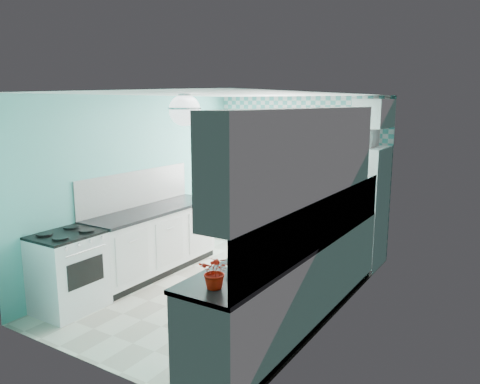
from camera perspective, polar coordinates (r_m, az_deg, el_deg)
The scene contains 26 objects.
floor at distance 6.30m, azimuth -1.62°, elevation -11.64°, with size 3.00×4.40×0.02m, color silver.
ceiling at distance 5.82m, azimuth -1.76°, elevation 11.91°, with size 3.00×4.40×0.02m, color white.
wall_back at distance 7.84m, azimuth 7.32°, elevation 2.33°, with size 3.00×0.02×2.50m, color #64C8BF.
wall_front at distance 4.33m, azimuth -18.22°, elevation -5.16°, with size 3.00×0.02×2.50m, color #64C8BF.
wall_left at distance 6.88m, azimuth -12.21°, elevation 0.97°, with size 0.02×4.40×2.50m, color #64C8BF.
wall_right at distance 5.27m, azimuth 12.11°, elevation -2.03°, with size 0.02×4.40×2.50m, color #64C8BF.
accent_wall at distance 7.82m, azimuth 7.25°, elevation 2.31°, with size 3.00×0.01×2.50m, color #51B7B1.
window at distance 7.91m, azimuth 4.91°, elevation 4.65°, with size 1.04×0.05×1.44m.
backsplash_right at distance 4.92m, azimuth 10.24°, elevation -3.52°, with size 0.02×3.60×0.51m, color white.
backsplash_left at distance 6.82m, azimuth -12.50°, elevation 0.41°, with size 0.02×2.15×0.51m, color white.
upper_cabinets_right at distance 4.67m, azimuth 7.87°, elevation 4.57°, with size 0.33×3.20×0.90m, color white.
upper_cabinet_fridge at distance 6.95m, azimuth 16.07°, elevation 9.19°, with size 0.40×0.74×0.40m, color white.
ceiling_light at distance 5.18m, azimuth -6.75°, elevation 9.90°, with size 0.34×0.34×0.35m.
base_cabinets_right at distance 5.26m, azimuth 7.00°, elevation -11.01°, with size 0.60×3.60×0.90m, color white.
countertop_right at distance 5.11m, azimuth 6.97°, elevation -6.09°, with size 0.63×3.60×0.04m, color black.
base_cabinets_left at distance 6.80m, azimuth -10.50°, elevation -6.01°, with size 0.60×2.15×0.90m, color white.
countertop_left at distance 6.67m, azimuth -10.54°, elevation -2.17°, with size 0.63×2.15×0.04m, color black.
fridge at distance 7.15m, azimuth 14.01°, elevation -1.70°, with size 0.77×0.77×1.77m.
stove at distance 5.87m, azimuth -20.16°, elevation -8.99°, with size 0.61×0.76×0.91m.
sink at distance 6.03m, azimuth 11.38°, elevation -3.45°, with size 0.44×0.37×0.53m.
rug at distance 6.56m, azimuth 1.07°, elevation -10.55°, with size 0.61×0.87×0.01m, color maroon.
dish_towel at distance 5.99m, azimuth 7.24°, elevation -7.96°, with size 0.02×0.27×0.40m, color #51ABA7.
fruit_bowl at distance 4.14m, azimuth 0.36°, elevation -9.36°, with size 0.28×0.28×0.07m, color white.
potted_plant at distance 3.78m, azimuth -2.97°, elevation -9.64°, with size 0.26×0.22×0.29m, color #A11213.
soap_bottle at distance 6.28m, azimuth 12.81°, elevation -1.97°, with size 0.09×0.09×0.20m, color #8AB3C1.
microwave at distance 7.01m, azimuth 14.39°, elevation 6.48°, with size 0.48×0.33×0.27m, color white.
Camera 1 is at (3.24, -4.84, 2.41)m, focal length 35.00 mm.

